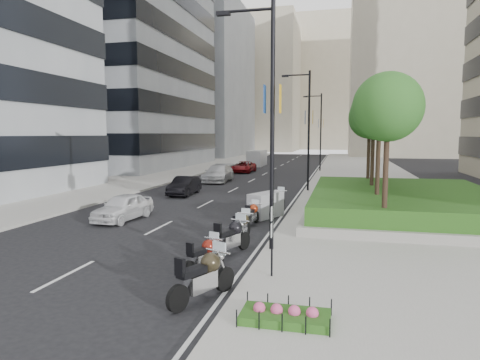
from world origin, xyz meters
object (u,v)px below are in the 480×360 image
(lamp_post_0, at_px, (268,114))
(motorcycle_2, at_px, (231,237))
(parking_sign, at_px, (272,233))
(motorcycle_4, at_px, (252,214))
(motorcycle_0, at_px, (204,276))
(car_c, at_px, (218,173))
(car_b, at_px, (184,186))
(car_a, at_px, (123,207))
(lamp_post_2, at_px, (319,128))
(car_d, at_px, (244,167))
(motorcycle_5, at_px, (266,205))
(lamp_post_1, at_px, (307,125))
(motorcycle_3, at_px, (242,227))
(motorcycle_1, at_px, (204,256))
(delivery_van, at_px, (257,159))
(motorcycle_6, at_px, (278,200))

(lamp_post_0, height_order, motorcycle_2, lamp_post_0)
(parking_sign, bearing_deg, motorcycle_4, 106.17)
(motorcycle_0, xyz_separation_m, car_c, (-7.60, 27.25, 0.12))
(lamp_post_0, bearing_deg, car_b, 121.82)
(motorcycle_0, distance_m, car_a, 11.71)
(lamp_post_2, bearing_deg, car_c, -123.67)
(car_d, bearing_deg, motorcycle_5, -72.85)
(lamp_post_0, relative_size, car_a, 2.28)
(car_b, bearing_deg, lamp_post_1, 20.96)
(parking_sign, distance_m, motorcycle_3, 5.12)
(motorcycle_2, bearing_deg, motorcycle_1, -167.75)
(car_b, bearing_deg, lamp_post_0, -59.94)
(car_d, height_order, delivery_van, delivery_van)
(parking_sign, xyz_separation_m, motorcycle_2, (-1.88, 2.44, -0.81))
(motorcycle_6, xyz_separation_m, car_a, (-7.27, -4.51, 0.08))
(motorcycle_4, relative_size, motorcycle_5, 0.87)
(car_c, distance_m, delivery_van, 20.07)
(motorcycle_6, xyz_separation_m, car_b, (-7.48, 4.76, 0.06))
(motorcycle_6, relative_size, delivery_van, 0.44)
(delivery_van, bearing_deg, lamp_post_0, -77.64)
(lamp_post_1, bearing_deg, motorcycle_0, -92.18)
(lamp_post_2, height_order, motorcycle_3, lamp_post_2)
(motorcycle_3, bearing_deg, car_d, 18.13)
(motorcycle_5, bearing_deg, motorcycle_4, -163.73)
(car_b, relative_size, car_c, 0.75)
(lamp_post_1, height_order, motorcycle_3, lamp_post_1)
(lamp_post_0, height_order, motorcycle_3, lamp_post_0)
(motorcycle_0, xyz_separation_m, car_d, (-7.46, 37.10, -0.02))
(motorcycle_1, relative_size, delivery_van, 0.39)
(delivery_van, bearing_deg, lamp_post_1, -70.26)
(motorcycle_2, xyz_separation_m, motorcycle_4, (-0.28, 4.99, -0.10))
(motorcycle_0, height_order, car_a, car_a)
(motorcycle_2, xyz_separation_m, motorcycle_5, (0.02, 7.06, 0.02))
(parking_sign, bearing_deg, car_a, 140.68)
(lamp_post_0, bearing_deg, delivery_van, 101.74)
(lamp_post_2, distance_m, motorcycle_5, 28.87)
(delivery_van, bearing_deg, motorcycle_2, -79.36)
(car_c, xyz_separation_m, delivery_van, (-0.38, 20.07, 0.22))
(car_a, bearing_deg, car_b, 96.19)
(motorcycle_4, height_order, motorcycle_5, motorcycle_5)
(motorcycle_4, distance_m, car_a, 6.67)
(motorcycle_6, distance_m, delivery_van, 34.60)
(motorcycle_6, xyz_separation_m, car_c, (-7.54, 13.61, 0.18))
(car_b, bearing_deg, motorcycle_4, -54.59)
(motorcycle_4, xyz_separation_m, delivery_van, (-7.31, 37.98, 0.45))
(lamp_post_0, relative_size, car_b, 2.24)
(motorcycle_1, distance_m, motorcycle_2, 2.19)
(motorcycle_5, height_order, car_a, car_a)
(motorcycle_2, distance_m, delivery_van, 43.64)
(motorcycle_3, distance_m, motorcycle_5, 4.88)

